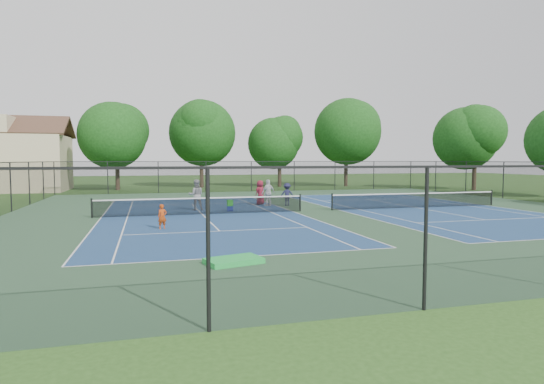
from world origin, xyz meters
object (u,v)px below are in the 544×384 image
object	(u,v)px
bystander_c	(260,192)
tree_side_e	(475,134)
instructor	(196,195)
bystander_b	(287,194)
tree_back_b	(201,130)
tree_back_d	(346,129)
bystander_a	(268,193)
clapboard_house	(13,161)
ball_hopper	(230,203)
tree_back_a	(117,132)
tree_back_c	(280,140)
child_player	(162,217)
ball_crate	(230,209)

from	to	relation	value
bystander_c	tree_side_e	bearing A→B (deg)	168.17
instructor	bystander_b	distance (m)	6.41
tree_back_b	tree_back_d	world-z (taller)	tree_back_d
tree_back_b	bystander_a	bearing A→B (deg)	-85.10
tree_back_d	bystander_c	world-z (taller)	tree_back_d
clapboard_house	tree_back_b	bearing A→B (deg)	3.01
tree_back_b	bystander_b	xyz separation A→B (m)	(3.20, -22.52, -5.81)
tree_side_e	ball_hopper	xyz separation A→B (m)	(-28.16, -12.74, -5.29)
tree_back_d	instructor	world-z (taller)	tree_back_d
tree_back_d	clapboard_house	world-z (taller)	tree_back_d
tree_back_a	instructor	world-z (taller)	tree_back_a
tree_side_e	bystander_b	distance (m)	26.50
clapboard_house	bystander_b	xyz separation A→B (m)	(22.20, -21.52, -2.31)
tree_back_c	bystander_c	xyz separation A→B (m)	(-7.36, -20.18, -4.62)
bystander_c	tree_back_a	bearing A→B (deg)	-92.72
child_player	instructor	bearing A→B (deg)	56.19
tree_back_c	tree_back_b	bearing A→B (deg)	173.66
ball_crate	child_player	bearing A→B (deg)	-123.84
tree_back_b	tree_back_d	xyz separation A→B (m)	(17.00, -2.00, 0.23)
bystander_b	bystander_a	bearing A→B (deg)	4.56
tree_back_a	bystander_a	world-z (taller)	tree_back_a
instructor	bystander_a	xyz separation A→B (m)	(5.02, 1.31, -0.05)
tree_back_a	tree_back_c	size ratio (longest dim) A/B	1.09
tree_back_a	bystander_c	xyz separation A→B (m)	(10.64, -19.18, -5.18)
tree_back_d	instructor	bearing A→B (deg)	-132.87
tree_back_b	tree_side_e	xyz separation A→B (m)	(27.00, -12.00, -0.79)
bystander_b	tree_back_a	bearing A→B (deg)	-46.88
tree_back_a	tree_back_c	world-z (taller)	tree_back_a
clapboard_house	instructor	xyz separation A→B (m)	(15.90, -22.65, -2.13)
tree_back_c	bystander_b	size ratio (longest dim) A/B	5.36
instructor	bystander_b	size ratio (longest dim) A/B	1.23
tree_side_e	ball_hopper	world-z (taller)	tree_side_e
tree_back_a	tree_back_d	size ratio (longest dim) A/B	0.88
instructor	bystander_c	distance (m)	5.35
clapboard_house	tree_back_a	bearing A→B (deg)	-5.71
tree_back_d	bystander_b	size ratio (longest dim) A/B	6.62
tree_side_e	instructor	xyz separation A→B (m)	(-30.10, -11.65, -4.85)
tree_side_e	bystander_b	size ratio (longest dim) A/B	5.66
tree_back_a	ball_crate	size ratio (longest dim) A/B	25.80
ball_hopper	clapboard_house	bearing A→B (deg)	126.92
tree_back_a	bystander_a	bearing A→B (deg)	-61.78
bystander_b	ball_crate	bearing A→B (deg)	39.35
tree_back_b	bystander_b	size ratio (longest dim) A/B	6.40
bystander_b	tree_back_b	bearing A→B (deg)	-69.53
ball_crate	bystander_b	bearing A→B (deg)	26.97
bystander_b	ball_hopper	distance (m)	4.90
tree_back_d	tree_back_c	bearing A→B (deg)	172.87
ball_crate	ball_hopper	size ratio (longest dim) A/B	0.92
tree_back_c	bystander_c	size ratio (longest dim) A/B	4.89
bystander_b	ball_hopper	bearing A→B (deg)	39.35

